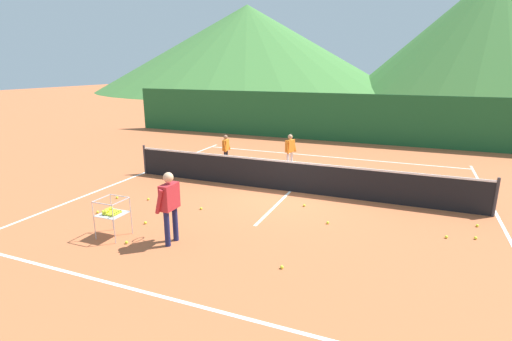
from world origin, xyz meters
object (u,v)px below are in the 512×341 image
Objects in this scene: tennis_ball_10 at (328,223)px; student_1 at (290,148)px; instructor at (169,201)px; tennis_ball_1 at (201,208)px; tennis_ball_0 at (145,223)px; tennis_ball_3 at (117,198)px; tennis_ball_11 at (304,205)px; ball_cart at (112,212)px; tennis_ball_8 at (476,238)px; tennis_ball_7 at (126,242)px; tennis_ball_6 at (282,267)px; tennis_net at (291,176)px; tennis_ball_5 at (148,199)px; student_0 at (226,147)px; tennis_ball_4 at (446,237)px; tennis_ball_2 at (98,212)px; tennis_ball_9 at (477,226)px.

student_1 is at bearing 117.57° from tennis_ball_10.
instructor is 23.84× the size of tennis_ball_1.
tennis_ball_3 is at bearing 148.02° from tennis_ball_0.
tennis_ball_11 is (2.55, 1.29, 0.00)m from tennis_ball_1.
tennis_ball_8 is at bearing 21.10° from ball_cart.
tennis_ball_1 is 2.49m from tennis_ball_7.
tennis_ball_8 is (3.64, 2.89, 0.00)m from tennis_ball_6.
tennis_ball_6 is at bearing -3.38° from instructor.
tennis_ball_7 is at bearing -156.15° from tennis_ball_8.
tennis_net is 5.40m from tennis_ball_7.
tennis_ball_7 is 4.80m from tennis_ball_11.
tennis_ball_6 is (4.86, -2.27, 0.00)m from tennis_ball_5.
instructor is 7.00m from student_0.
tennis_ball_4 is at bearing -28.50° from student_0.
tennis_ball_5 and tennis_ball_8 have the same top height.
student_1 is at bearing 75.06° from tennis_ball_0.
tennis_ball_2 is 1.00× the size of tennis_ball_9.
tennis_ball_0 is at bearing -104.94° from student_1.
tennis_ball_2 is 5.58m from tennis_ball_11.
tennis_ball_3 is at bearing -176.73° from tennis_ball_1.
tennis_ball_8 is 4.18m from tennis_ball_11.
ball_cart is at bearing 159.41° from tennis_ball_7.
tennis_ball_3 is at bearing -165.61° from tennis_ball_5.
student_1 is at bearing 149.00° from tennis_ball_9.
tennis_ball_1 is 1.00× the size of tennis_ball_9.
student_0 is at bearing 108.50° from tennis_ball_1.
tennis_ball_3 is (-1.97, 1.23, 0.00)m from tennis_ball_0.
tennis_ball_8 is (7.15, 3.16, 0.00)m from tennis_ball_7.
tennis_ball_7 is at bearing -20.59° from ball_cart.
tennis_ball_1 is 2.76m from tennis_ball_3.
instructor is 2.78m from tennis_ball_6.
tennis_ball_4 and tennis_ball_8 have the same top height.
student_1 is 7.57m from tennis_ball_6.
tennis_ball_5 is (-3.60, -2.35, -0.47)m from tennis_net.
tennis_ball_5 is (-7.89, -0.43, 0.00)m from tennis_ball_4.
student_1 is at bearing 79.44° from tennis_ball_1.
instructor reaches higher than tennis_ball_9.
student_0 is 7.24m from tennis_ball_7.
tennis_ball_3 is 1.00× the size of tennis_ball_9.
student_1 is at bearing 106.25° from tennis_ball_6.
tennis_ball_11 is (2.11, 3.32, -0.94)m from instructor.
student_0 is at bearing 140.58° from tennis_ball_11.
tennis_net is 2.76m from student_1.
tennis_ball_7 is at bearing -144.42° from tennis_ball_10.
tennis_ball_2 is (-1.63, 0.11, 0.00)m from tennis_ball_0.
tennis_ball_3 is 6.15m from tennis_ball_6.
student_1 reaches higher than student_0.
tennis_ball_6 is 1.00× the size of tennis_ball_7.
ball_cart is at bearing -104.81° from student_1.
tennis_ball_3 and tennis_ball_10 have the same top height.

